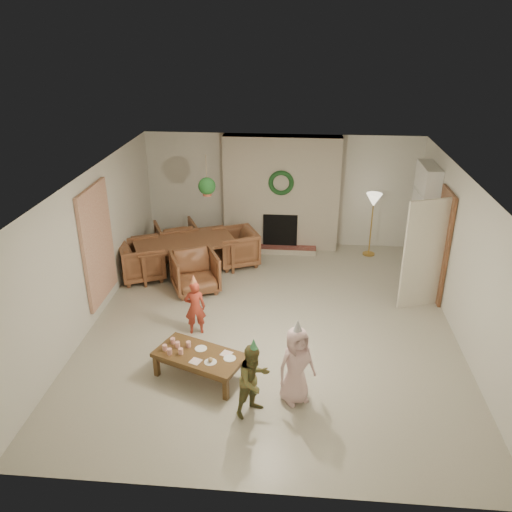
# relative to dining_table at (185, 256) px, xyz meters

# --- Properties ---
(floor) EXTENTS (7.00, 7.00, 0.00)m
(floor) POSITION_rel_dining_table_xyz_m (1.86, -1.81, -0.34)
(floor) COLOR #B7B29E
(floor) RESTS_ON ground
(ceiling) EXTENTS (7.00, 7.00, 0.00)m
(ceiling) POSITION_rel_dining_table_xyz_m (1.86, -1.81, 2.16)
(ceiling) COLOR white
(ceiling) RESTS_ON wall_back
(wall_back) EXTENTS (7.00, 0.00, 7.00)m
(wall_back) POSITION_rel_dining_table_xyz_m (1.86, 1.69, 0.91)
(wall_back) COLOR silver
(wall_back) RESTS_ON floor
(wall_front) EXTENTS (7.00, 0.00, 7.00)m
(wall_front) POSITION_rel_dining_table_xyz_m (1.86, -5.31, 0.91)
(wall_front) COLOR silver
(wall_front) RESTS_ON floor
(wall_left) EXTENTS (0.00, 7.00, 7.00)m
(wall_left) POSITION_rel_dining_table_xyz_m (-1.14, -1.81, 0.91)
(wall_left) COLOR silver
(wall_left) RESTS_ON floor
(wall_right) EXTENTS (0.00, 7.00, 7.00)m
(wall_right) POSITION_rel_dining_table_xyz_m (4.86, -1.81, 0.91)
(wall_right) COLOR silver
(wall_right) RESTS_ON floor
(fireplace_mass) EXTENTS (2.50, 0.40, 2.50)m
(fireplace_mass) POSITION_rel_dining_table_xyz_m (1.86, 1.49, 0.91)
(fireplace_mass) COLOR #5D2A18
(fireplace_mass) RESTS_ON floor
(fireplace_hearth) EXTENTS (1.60, 0.30, 0.12)m
(fireplace_hearth) POSITION_rel_dining_table_xyz_m (1.86, 1.14, -0.28)
(fireplace_hearth) COLOR maroon
(fireplace_hearth) RESTS_ON floor
(fireplace_firebox) EXTENTS (0.75, 0.12, 0.75)m
(fireplace_firebox) POSITION_rel_dining_table_xyz_m (1.86, 1.31, 0.11)
(fireplace_firebox) COLOR black
(fireplace_firebox) RESTS_ON floor
(fireplace_wreath) EXTENTS (0.54, 0.10, 0.54)m
(fireplace_wreath) POSITION_rel_dining_table_xyz_m (1.86, 1.26, 1.21)
(fireplace_wreath) COLOR #18411F
(fireplace_wreath) RESTS_ON fireplace_mass
(floor_lamp_base) EXTENTS (0.26, 0.26, 0.03)m
(floor_lamp_base) POSITION_rel_dining_table_xyz_m (3.82, 1.19, -0.33)
(floor_lamp_base) COLOR gold
(floor_lamp_base) RESTS_ON floor
(floor_lamp_post) EXTENTS (0.03, 0.03, 1.25)m
(floor_lamp_post) POSITION_rel_dining_table_xyz_m (3.82, 1.19, 0.31)
(floor_lamp_post) COLOR gold
(floor_lamp_post) RESTS_ON floor
(floor_lamp_shade) EXTENTS (0.33, 0.33, 0.28)m
(floor_lamp_shade) POSITION_rel_dining_table_xyz_m (3.82, 1.19, 0.91)
(floor_lamp_shade) COLOR beige
(floor_lamp_shade) RESTS_ON floor_lamp_post
(bookshelf_carcass) EXTENTS (0.30, 1.00, 2.20)m
(bookshelf_carcass) POSITION_rel_dining_table_xyz_m (4.70, 0.49, 0.76)
(bookshelf_carcass) COLOR white
(bookshelf_carcass) RESTS_ON floor
(bookshelf_shelf_a) EXTENTS (0.30, 0.92, 0.03)m
(bookshelf_shelf_a) POSITION_rel_dining_table_xyz_m (4.68, 0.49, 0.11)
(bookshelf_shelf_a) COLOR white
(bookshelf_shelf_a) RESTS_ON bookshelf_carcass
(bookshelf_shelf_b) EXTENTS (0.30, 0.92, 0.03)m
(bookshelf_shelf_b) POSITION_rel_dining_table_xyz_m (4.68, 0.49, 0.51)
(bookshelf_shelf_b) COLOR white
(bookshelf_shelf_b) RESTS_ON bookshelf_carcass
(bookshelf_shelf_c) EXTENTS (0.30, 0.92, 0.03)m
(bookshelf_shelf_c) POSITION_rel_dining_table_xyz_m (4.68, 0.49, 0.91)
(bookshelf_shelf_c) COLOR white
(bookshelf_shelf_c) RESTS_ON bookshelf_carcass
(bookshelf_shelf_d) EXTENTS (0.30, 0.92, 0.03)m
(bookshelf_shelf_d) POSITION_rel_dining_table_xyz_m (4.68, 0.49, 1.31)
(bookshelf_shelf_d) COLOR white
(bookshelf_shelf_d) RESTS_ON bookshelf_carcass
(books_row_lower) EXTENTS (0.20, 0.40, 0.24)m
(books_row_lower) POSITION_rel_dining_table_xyz_m (4.66, 0.34, 0.25)
(books_row_lower) COLOR red
(books_row_lower) RESTS_ON bookshelf_shelf_a
(books_row_mid) EXTENTS (0.20, 0.44, 0.24)m
(books_row_mid) POSITION_rel_dining_table_xyz_m (4.66, 0.54, 0.65)
(books_row_mid) COLOR #235D83
(books_row_mid) RESTS_ON bookshelf_shelf_b
(books_row_upper) EXTENTS (0.20, 0.36, 0.22)m
(books_row_upper) POSITION_rel_dining_table_xyz_m (4.66, 0.39, 1.04)
(books_row_upper) COLOR gold
(books_row_upper) RESTS_ON bookshelf_shelf_c
(door_frame) EXTENTS (0.05, 0.86, 2.04)m
(door_frame) POSITION_rel_dining_table_xyz_m (4.82, -0.61, 0.68)
(door_frame) COLOR brown
(door_frame) RESTS_ON floor
(door_leaf) EXTENTS (0.77, 0.32, 2.00)m
(door_leaf) POSITION_rel_dining_table_xyz_m (4.44, -0.99, 0.66)
(door_leaf) COLOR beige
(door_leaf) RESTS_ON floor
(curtain_panel) EXTENTS (0.06, 1.20, 2.00)m
(curtain_panel) POSITION_rel_dining_table_xyz_m (-1.10, -1.61, 0.91)
(curtain_panel) COLOR beige
(curtain_panel) RESTS_ON wall_left
(dining_table) EXTENTS (2.23, 1.81, 0.69)m
(dining_table) POSITION_rel_dining_table_xyz_m (0.00, 0.00, 0.00)
(dining_table) COLOR brown
(dining_table) RESTS_ON floor
(dining_chair_near) EXTENTS (1.09, 1.10, 0.76)m
(dining_chair_near) POSITION_rel_dining_table_xyz_m (0.36, -0.78, 0.04)
(dining_chair_near) COLOR brown
(dining_chair_near) RESTS_ON floor
(dining_chair_far) EXTENTS (1.09, 1.10, 0.76)m
(dining_chair_far) POSITION_rel_dining_table_xyz_m (-0.36, 0.78, 0.04)
(dining_chair_far) COLOR brown
(dining_chair_far) RESTS_ON floor
(dining_chair_left) EXTENTS (1.10, 1.09, 0.76)m
(dining_chair_left) POSITION_rel_dining_table_xyz_m (-0.78, -0.36, 0.04)
(dining_chair_left) COLOR brown
(dining_chair_left) RESTS_ON floor
(dining_chair_right) EXTENTS (1.10, 1.09, 0.76)m
(dining_chair_right) POSITION_rel_dining_table_xyz_m (0.98, 0.45, 0.04)
(dining_chair_right) COLOR brown
(dining_chair_right) RESTS_ON floor
(hanging_plant_cord) EXTENTS (0.01, 0.01, 0.70)m
(hanging_plant_cord) POSITION_rel_dining_table_xyz_m (0.56, -0.31, 1.81)
(hanging_plant_cord) COLOR tan
(hanging_plant_cord) RESTS_ON ceiling
(hanging_plant_pot) EXTENTS (0.16, 0.16, 0.12)m
(hanging_plant_pot) POSITION_rel_dining_table_xyz_m (0.56, -0.31, 1.46)
(hanging_plant_pot) COLOR #A04933
(hanging_plant_pot) RESTS_ON hanging_plant_cord
(hanging_plant_foliage) EXTENTS (0.32, 0.32, 0.32)m
(hanging_plant_foliage) POSITION_rel_dining_table_xyz_m (0.56, -0.31, 1.58)
(hanging_plant_foliage) COLOR #1A5020
(hanging_plant_foliage) RESTS_ON hanging_plant_pot
(coffee_table_top) EXTENTS (1.41, 1.06, 0.06)m
(coffee_table_top) POSITION_rel_dining_table_xyz_m (0.93, -3.36, 0.02)
(coffee_table_top) COLOR brown
(coffee_table_top) RESTS_ON floor
(coffee_table_apron) EXTENTS (1.28, 0.93, 0.08)m
(coffee_table_apron) POSITION_rel_dining_table_xyz_m (0.93, -3.36, -0.05)
(coffee_table_apron) COLOR brown
(coffee_table_apron) RESTS_ON floor
(coffee_leg_fl) EXTENTS (0.09, 0.09, 0.33)m
(coffee_leg_fl) POSITION_rel_dining_table_xyz_m (0.30, -3.39, -0.18)
(coffee_leg_fl) COLOR brown
(coffee_leg_fl) RESTS_ON floor
(coffee_leg_fr) EXTENTS (0.09, 0.09, 0.33)m
(coffee_leg_fr) POSITION_rel_dining_table_xyz_m (1.37, -3.82, -0.18)
(coffee_leg_fr) COLOR brown
(coffee_leg_fr) RESTS_ON floor
(coffee_leg_bl) EXTENTS (0.09, 0.09, 0.33)m
(coffee_leg_bl) POSITION_rel_dining_table_xyz_m (0.49, -2.91, -0.18)
(coffee_leg_bl) COLOR brown
(coffee_leg_bl) RESTS_ON floor
(coffee_leg_br) EXTENTS (0.09, 0.09, 0.33)m
(coffee_leg_br) POSITION_rel_dining_table_xyz_m (1.56, -3.34, -0.18)
(coffee_leg_br) COLOR brown
(coffee_leg_br) RESTS_ON floor
(cup_a) EXTENTS (0.09, 0.09, 0.09)m
(cup_a) POSITION_rel_dining_table_xyz_m (0.42, -3.32, 0.09)
(cup_a) COLOR white
(cup_a) RESTS_ON coffee_table_top
(cup_b) EXTENTS (0.09, 0.09, 0.09)m
(cup_b) POSITION_rel_dining_table_xyz_m (0.50, -3.14, 0.09)
(cup_b) COLOR white
(cup_b) RESTS_ON coffee_table_top
(cup_c) EXTENTS (0.09, 0.09, 0.09)m
(cup_c) POSITION_rel_dining_table_xyz_m (0.51, -3.40, 0.09)
(cup_c) COLOR white
(cup_c) RESTS_ON coffee_table_top
(cup_d) EXTENTS (0.09, 0.09, 0.09)m
(cup_d) POSITION_rel_dining_table_xyz_m (0.59, -3.22, 0.09)
(cup_d) COLOR white
(cup_d) RESTS_ON coffee_table_top
(cup_e) EXTENTS (0.09, 0.09, 0.09)m
(cup_e) POSITION_rel_dining_table_xyz_m (0.67, -3.38, 0.09)
(cup_e) COLOR white
(cup_e) RESTS_ON coffee_table_top
(cup_f) EXTENTS (0.09, 0.09, 0.09)m
(cup_f) POSITION_rel_dining_table_xyz_m (0.74, -3.20, 0.09)
(cup_f) COLOR white
(cup_f) RESTS_ON coffee_table_top
(plate_a) EXTENTS (0.23, 0.23, 0.01)m
(plate_a) POSITION_rel_dining_table_xyz_m (0.93, -3.24, 0.05)
(plate_a) COLOR white
(plate_a) RESTS_ON coffee_table_top
(plate_b) EXTENTS (0.23, 0.23, 0.01)m
(plate_b) POSITION_rel_dining_table_xyz_m (1.12, -3.54, 0.05)
(plate_b) COLOR white
(plate_b) RESTS_ON coffee_table_top
(plate_c) EXTENTS (0.23, 0.23, 0.01)m
(plate_c) POSITION_rel_dining_table_xyz_m (1.37, -3.44, 0.05)
(plate_c) COLOR white
(plate_c) RESTS_ON coffee_table_top
(food_scoop) EXTENTS (0.09, 0.09, 0.07)m
(food_scoop) POSITION_rel_dining_table_xyz_m (1.12, -3.54, 0.09)
(food_scoop) COLOR tan
(food_scoop) RESTS_ON plate_b
(napkin_left) EXTENTS (0.19, 0.19, 0.01)m
(napkin_left) POSITION_rel_dining_table_xyz_m (0.91, -3.54, 0.05)
(napkin_left) COLOR beige
(napkin_left) RESTS_ON coffee_table_top
(napkin_right) EXTENTS (0.19, 0.19, 0.01)m
(napkin_right) POSITION_rel_dining_table_xyz_m (1.31, -3.33, 0.05)
(napkin_right) COLOR beige
(napkin_right) RESTS_ON coffee_table_top
(child_red) EXTENTS (0.38, 0.29, 0.93)m
(child_red) POSITION_rel_dining_table_xyz_m (0.65, -2.22, 0.12)
(child_red) COLOR #AD3725
(child_red) RESTS_ON floor
(party_hat_red) EXTENTS (0.14, 0.14, 0.18)m
(party_hat_red) POSITION_rel_dining_table_xyz_m (0.65, -2.22, 0.63)
(party_hat_red) COLOR gold
(party_hat_red) RESTS_ON child_red
(child_plaid) EXTENTS (0.62, 0.62, 1.01)m
(child_plaid) POSITION_rel_dining_table_xyz_m (1.76, -4.03, 0.16)
(child_plaid) COLOR brown
(child_plaid) RESTS_ON floor
(party_hat_plaid) EXTENTS (0.16, 0.16, 0.17)m
(party_hat_plaid) POSITION_rel_dining_table_xyz_m (1.76, -4.03, 0.71)
(party_hat_plaid) COLOR #44A060
(party_hat_plaid) RESTS_ON child_plaid
(child_pink) EXTENTS (0.65, 0.59, 1.11)m
(child_pink) POSITION_rel_dining_table_xyz_m (2.30, -3.74, 0.21)
(child_pink) COLOR beige
(child_pink) RESTS_ON floor
(party_hat_pink) EXTENTS (0.19, 0.19, 0.20)m
(party_hat_pink) POSITION_rel_dining_table_xyz_m (2.30, -3.74, 0.81)
(party_hat_pink) COLOR silver
(party_hat_pink) RESTS_ON child_pink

